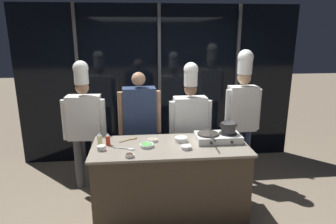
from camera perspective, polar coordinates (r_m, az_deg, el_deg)
name	(u,v)px	position (r m, az deg, el deg)	size (l,w,h in m)	color
ground_plane	(170,212)	(4.09, 0.37, -18.49)	(24.00, 24.00, 0.00)	#7F705B
window_wall_back	(159,85)	(5.23, -1.65, 5.12)	(4.80, 0.09, 2.70)	black
demo_counter	(170,180)	(3.85, 0.38, -12.74)	(1.89, 0.81, 0.93)	#4C3D2D
portable_stove	(218,137)	(3.82, 9.49, -4.78)	(0.56, 0.35, 0.10)	silver
frying_pan	(208,132)	(3.76, 7.67, -3.83)	(0.28, 0.48, 0.04)	#38332D
stock_pot	(228,128)	(3.82, 11.43, -2.92)	(0.21, 0.19, 0.14)	#333335
squeeze_bottle_chili	(108,139)	(3.70, -11.36, -5.15)	(0.06, 0.06, 0.15)	red
squeeze_bottle_oil	(100,140)	(3.69, -12.87, -5.17)	(0.06, 0.06, 0.17)	beige
prep_bowl_mushrooms	(153,140)	(3.77, -2.93, -5.33)	(0.12, 0.12, 0.03)	white
prep_bowl_onion	(181,139)	(3.76, 2.48, -5.16)	(0.16, 0.16, 0.06)	white
prep_bowl_soy_glaze	(129,155)	(3.35, -7.37, -8.16)	(0.10, 0.10, 0.04)	white
prep_bowl_scallions	(147,145)	(3.60, -4.08, -6.31)	(0.17, 0.17, 0.04)	white
prep_bowl_garlic	(101,148)	(3.58, -12.61, -6.65)	(0.10, 0.10, 0.06)	white
prep_bowl_rice	(186,147)	(3.54, 3.46, -6.68)	(0.13, 0.13, 0.04)	white
serving_spoon_slotted	(132,139)	(3.87, -6.88, -5.10)	(0.24, 0.17, 0.02)	olive
serving_spoon_solid	(128,149)	(3.56, -7.54, -6.94)	(0.27, 0.12, 0.02)	#B2B5BA
chef_head	(84,119)	(4.39, -15.64, -1.22)	(0.61, 0.26, 1.88)	#4C4C51
person_guest	(140,119)	(4.35, -5.44, -1.32)	(0.61, 0.27, 1.71)	#232326
chef_sous	(190,119)	(4.32, 4.21, -1.36)	(0.62, 0.25, 1.85)	#232326
chef_line	(242,106)	(4.54, 13.98, 1.07)	(0.54, 0.23, 2.02)	#2D3856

